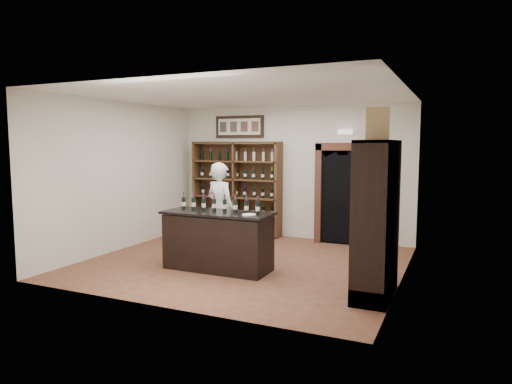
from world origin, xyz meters
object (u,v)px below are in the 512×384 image
at_px(side_cabinet, 378,244).
at_px(shopkeeper, 221,210).
at_px(tasting_counter, 218,241).
at_px(counter_bottle_0, 184,203).
at_px(wine_crate, 378,124).
at_px(wine_shelf, 237,188).

height_order(side_cabinet, shopkeeper, side_cabinet).
relative_size(tasting_counter, counter_bottle_0, 6.27).
relative_size(shopkeeper, wine_crate, 4.04).
bearing_deg(wine_shelf, shopkeeper, -71.40).
xyz_separation_m(wine_shelf, counter_bottle_0, (0.38, -2.87, 0.01)).
bearing_deg(counter_bottle_0, tasting_counter, -4.64).
bearing_deg(wine_crate, wine_shelf, 131.72).
bearing_deg(counter_bottle_0, wine_crate, -5.92).
bearing_deg(side_cabinet, counter_bottle_0, 174.06).
height_order(tasting_counter, wine_crate, wine_crate).
height_order(wine_shelf, shopkeeper, wine_shelf).
xyz_separation_m(side_cabinet, wine_crate, (-0.05, 0.01, 1.67)).
bearing_deg(tasting_counter, wine_crate, -6.27).
xyz_separation_m(wine_shelf, shopkeeper, (0.72, -2.14, -0.20)).
height_order(counter_bottle_0, shopkeeper, shopkeeper).
distance_m(wine_shelf, shopkeeper, 2.26).
distance_m(wine_shelf, side_cabinet, 5.02).
height_order(tasting_counter, shopkeeper, shopkeeper).
xyz_separation_m(counter_bottle_0, side_cabinet, (3.44, -0.36, -0.35)).
height_order(counter_bottle_0, side_cabinet, side_cabinet).
height_order(wine_shelf, wine_crate, wine_crate).
distance_m(wine_shelf, tasting_counter, 3.19).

